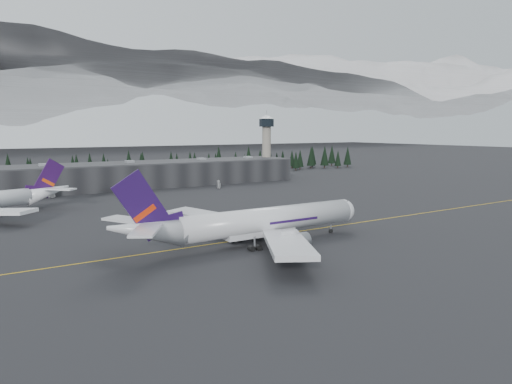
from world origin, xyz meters
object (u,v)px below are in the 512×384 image
gse_vehicle_b (219,187)px  jet_main (249,223)px  gse_vehicle_a (52,196)px  terminal (149,174)px  control_tower (267,139)px

gse_vehicle_b → jet_main: bearing=-32.6°
gse_vehicle_a → gse_vehicle_b: gse_vehicle_a is taller
terminal → gse_vehicle_a: bearing=-159.1°
terminal → jet_main: jet_main is taller
gse_vehicle_b → control_tower: bearing=113.7°
jet_main → gse_vehicle_a: (-30.32, 114.14, -5.04)m
control_tower → jet_main: control_tower is taller
control_tower → gse_vehicle_a: control_tower is taller
jet_main → gse_vehicle_b: bearing=66.9°
terminal → gse_vehicle_b: terminal is taller
jet_main → gse_vehicle_b: 114.08m
gse_vehicle_b → gse_vehicle_a: bearing=-106.4°
control_tower → gse_vehicle_b: 62.68m
gse_vehicle_a → gse_vehicle_b: bearing=-25.9°
control_tower → jet_main: size_ratio=0.54×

